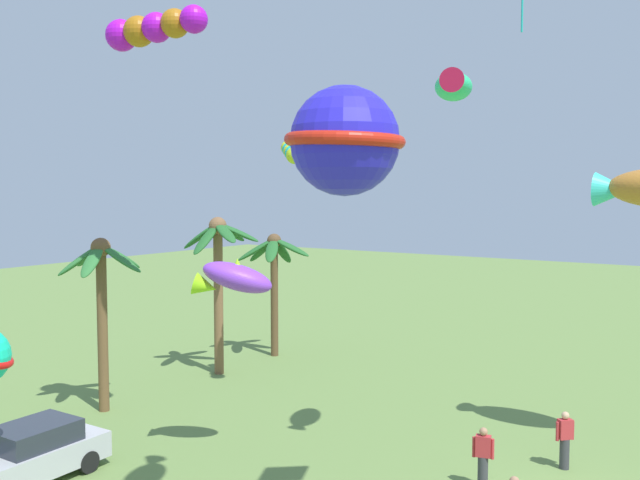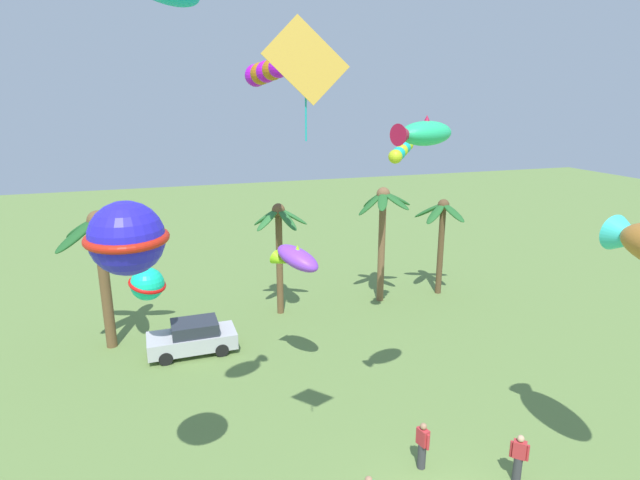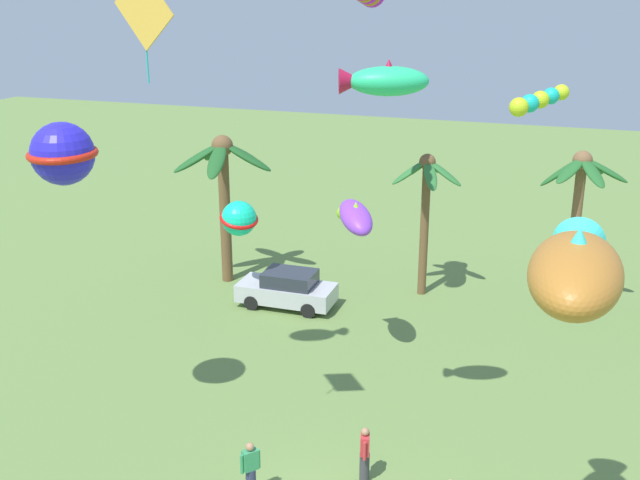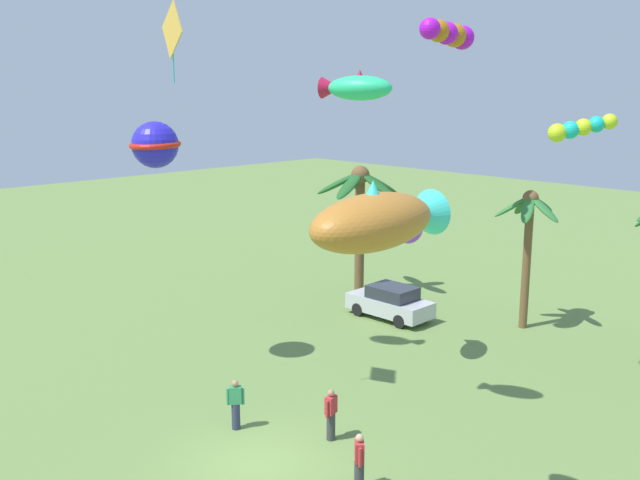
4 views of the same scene
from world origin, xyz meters
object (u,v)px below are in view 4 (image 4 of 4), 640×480
object	(u,v)px
kite_fish_1	(356,88)
spectator_0	(331,414)
spectator_1	(236,404)
kite_tube_3	(449,34)
kite_fish_6	(410,228)
palm_tree_3	(529,227)
spectator_2	(359,462)
kite_ball_0	(155,145)
kite_tube_8	(580,128)
kite_diamond_4	(172,30)
palm_tree_1	(360,199)
kite_fish_2	(379,220)
parked_car_0	(390,302)
kite_ball_5	(352,233)

from	to	relation	value
kite_fish_1	spectator_0	bearing A→B (deg)	-89.01
spectator_0	spectator_1	world-z (taller)	same
kite_tube_3	kite_fish_6	xyz separation A→B (m)	(0.44, -2.54, -6.97)
palm_tree_3	spectator_0	xyz separation A→B (m)	(1.32, -13.11, -3.61)
palm_tree_3	spectator_2	distance (m)	15.44
spectator_2	kite_ball_0	size ratio (longest dim) A/B	0.87
kite_tube_3	kite_tube_8	world-z (taller)	kite_tube_3
kite_fish_6	kite_diamond_4	bearing A→B (deg)	-103.46
spectator_1	kite_fish_6	xyz separation A→B (m)	(0.22, 7.95, 4.39)
palm_tree_1	kite_tube_3	size ratio (longest dim) A/B	1.92
kite_ball_0	kite_tube_8	size ratio (longest dim) A/B	1.06
kite_fish_6	kite_tube_8	world-z (taller)	kite_tube_8
spectator_1	kite_tube_3	size ratio (longest dim) A/B	0.47
kite_fish_1	kite_diamond_4	bearing A→B (deg)	-144.51
kite_fish_2	kite_tube_3	distance (m)	14.87
palm_tree_1	kite_diamond_4	distance (m)	16.45
kite_fish_1	palm_tree_1	bearing A→B (deg)	131.89
kite_ball_0	kite_fish_6	bearing A→B (deg)	51.55
palm_tree_1	kite_ball_0	xyz separation A→B (m)	(1.84, -12.45, 3.45)
palm_tree_1	spectator_2	xyz separation A→B (m)	(12.16, -13.16, -4.04)
kite_fish_1	kite_fish_2	size ratio (longest dim) A/B	0.64
kite_fish_2	kite_tube_8	bearing A→B (deg)	97.82
spectator_0	spectator_2	xyz separation A→B (m)	(2.44, -1.41, 0.00)
parked_car_0	spectator_2	size ratio (longest dim) A/B	2.47
kite_ball_0	kite_fish_1	world-z (taller)	kite_fish_1
kite_fish_1	kite_tube_8	bearing A→B (deg)	67.41
kite_diamond_4	kite_fish_6	world-z (taller)	kite_diamond_4
parked_car_0	kite_ball_5	xyz separation A→B (m)	(-1.70, -0.72, 3.02)
kite_ball_0	kite_diamond_4	size ratio (longest dim) A/B	0.78
parked_car_0	spectator_2	distance (m)	14.25
palm_tree_1	kite_fish_6	xyz separation A→B (m)	(7.43, -5.40, 0.35)
kite_fish_2	spectator_1	bearing A→B (deg)	166.84
kite_ball_5	kite_fish_6	world-z (taller)	kite_fish_6
spectator_2	kite_tube_8	xyz separation A→B (m)	(0.57, 9.62, 8.15)
parked_car_0	kite_fish_1	bearing A→B (deg)	-55.73
kite_fish_2	kite_fish_6	size ratio (longest dim) A/B	1.48
palm_tree_1	parked_car_0	xyz separation A→B (m)	(3.56, -1.80, -4.10)
spectator_0	kite_tube_3	distance (m)	14.68
spectator_2	kite_fish_6	bearing A→B (deg)	121.35
spectator_1	kite_ball_5	xyz separation A→B (m)	(-5.35, 10.82, 2.95)
palm_tree_3	kite_fish_1	bearing A→B (deg)	-83.87
kite_fish_1	kite_diamond_4	xyz separation A→B (m)	(-4.30, -3.06, 1.59)
kite_fish_1	kite_fish_2	distance (m)	6.73
parked_car_0	kite_diamond_4	xyz separation A→B (m)	(1.84, -12.08, 11.07)
kite_ball_5	kite_tube_8	size ratio (longest dim) A/B	1.24
spectator_2	kite_fish_1	bearing A→B (deg)	136.33
kite_ball_0	spectator_0	bearing A→B (deg)	5.04
spectator_1	kite_tube_3	bearing A→B (deg)	91.17
palm_tree_1	spectator_2	world-z (taller)	palm_tree_1
kite_fish_1	kite_fish_6	bearing A→B (deg)	112.74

